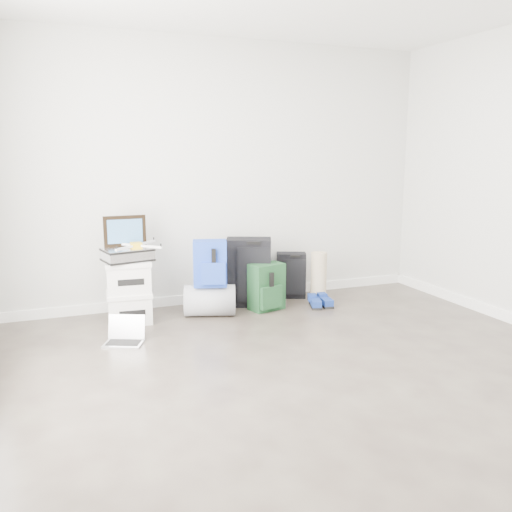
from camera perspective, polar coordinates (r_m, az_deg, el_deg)
name	(u,v)px	position (r m, az deg, el deg)	size (l,w,h in m)	color
ground	(342,395)	(3.74, 9.02, -14.21)	(5.00, 5.00, 0.00)	#312824
room_envelope	(349,128)	(3.41, 9.76, 13.17)	(4.52, 5.02, 2.71)	beige
boxes_stack	(129,292)	(5.19, -13.21, -3.67)	(0.44, 0.37, 0.59)	silver
briefcase	(127,255)	(5.12, -13.39, 0.14)	(0.42, 0.31, 0.12)	#B2B2B7
painting	(125,231)	(5.18, -13.64, 2.57)	(0.39, 0.03, 0.29)	black
drone	(136,245)	(5.10, -12.51, 1.11)	(0.43, 0.43, 0.05)	gold
duffel_bag	(210,300)	(5.32, -4.87, -4.68)	(0.30, 0.30, 0.49)	gray
blue_backpack	(210,264)	(5.20, -4.83, -0.88)	(0.36, 0.30, 0.44)	#1A31AF
large_suitcase	(249,272)	(5.61, -0.72, -1.71)	(0.52, 0.43, 0.70)	black
green_backpack	(267,288)	(5.47, 1.16, -3.36)	(0.38, 0.32, 0.47)	#133617
carry_on	(291,275)	(5.94, 3.75, -2.03)	(0.36, 0.30, 0.49)	black
shoes	(320,302)	(5.67, 6.80, -4.86)	(0.27, 0.28, 0.09)	black
rolled_rug	(319,276)	(5.86, 6.61, -2.14)	(0.17, 0.17, 0.52)	tan
laptop	(125,336)	(4.73, -13.64, -8.23)	(0.38, 0.33, 0.22)	silver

